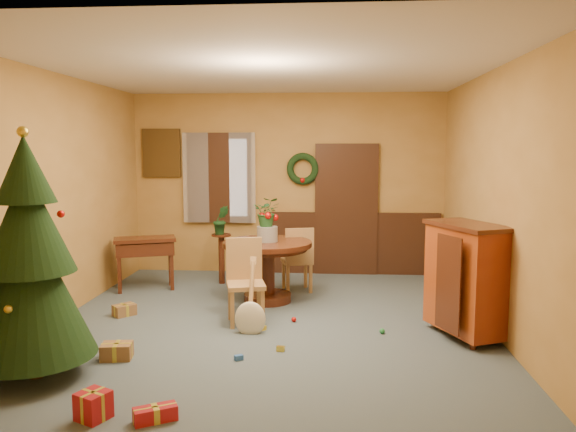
# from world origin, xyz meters

# --- Properties ---
(room_envelope) EXTENTS (5.50, 5.50, 5.50)m
(room_envelope) POSITION_xyz_m (0.21, 2.70, 1.12)
(room_envelope) COLOR #384852
(room_envelope) RESTS_ON ground
(dining_table) EXTENTS (1.17, 1.17, 0.81)m
(dining_table) POSITION_xyz_m (-0.13, 0.95, 0.56)
(dining_table) COLOR black
(dining_table) RESTS_ON floor
(urn) EXTENTS (0.27, 0.27, 0.20)m
(urn) POSITION_xyz_m (-0.13, 0.95, 0.91)
(urn) COLOR slate
(urn) RESTS_ON dining_table
(centerpiece_plant) EXTENTS (0.35, 0.30, 0.39)m
(centerpiece_plant) POSITION_xyz_m (-0.13, 0.95, 1.20)
(centerpiece_plant) COLOR #1E4C23
(centerpiece_plant) RESTS_ON urn
(chair_near) EXTENTS (0.51, 0.51, 0.98)m
(chair_near) POSITION_xyz_m (-0.29, 0.07, 0.53)
(chair_near) COLOR #9E713F
(chair_near) RESTS_ON floor
(chair_far) EXTENTS (0.49, 0.49, 0.93)m
(chair_far) POSITION_xyz_m (0.25, 1.47, 0.50)
(chair_far) COLOR #9E713F
(chair_far) RESTS_ON floor
(guitar) EXTENTS (0.46, 0.59, 0.79)m
(guitar) POSITION_xyz_m (-0.17, -0.36, 0.40)
(guitar) COLOR beige
(guitar) RESTS_ON floor
(plant_stand) EXTENTS (0.29, 0.29, 0.75)m
(plant_stand) POSITION_xyz_m (-0.93, 1.90, 0.47)
(plant_stand) COLOR black
(plant_stand) RESTS_ON floor
(stand_plant) EXTENTS (0.29, 0.27, 0.43)m
(stand_plant) POSITION_xyz_m (-0.93, 1.90, 0.96)
(stand_plant) COLOR #19471E
(stand_plant) RESTS_ON plant_stand
(christmas_tree) EXTENTS (1.07, 1.07, 2.21)m
(christmas_tree) POSITION_xyz_m (-1.91, -1.68, 1.05)
(christmas_tree) COLOR #382111
(christmas_tree) RESTS_ON floor
(writing_desk) EXTENTS (0.94, 0.69, 0.76)m
(writing_desk) POSITION_xyz_m (-1.95, 1.45, 0.57)
(writing_desk) COLOR black
(writing_desk) RESTS_ON floor
(sideboard) EXTENTS (0.85, 1.09, 1.24)m
(sideboard) POSITION_xyz_m (2.15, -0.29, 0.66)
(sideboard) COLOR #63150B
(sideboard) RESTS_ON floor
(gift_a) EXTENTS (0.31, 0.25, 0.16)m
(gift_a) POSITION_xyz_m (-1.35, -1.20, 0.08)
(gift_a) COLOR brown
(gift_a) RESTS_ON floor
(gift_b) EXTENTS (0.28, 0.28, 0.21)m
(gift_b) POSITION_xyz_m (-1.07, -2.40, 0.11)
(gift_b) COLOR maroon
(gift_b) RESTS_ON floor
(gift_c) EXTENTS (0.30, 0.30, 0.14)m
(gift_c) POSITION_xyz_m (-1.80, 0.19, 0.07)
(gift_c) COLOR brown
(gift_c) RESTS_ON floor
(gift_d) EXTENTS (0.34, 0.27, 0.11)m
(gift_d) POSITION_xyz_m (-0.59, -2.40, 0.06)
(gift_d) COLOR maroon
(gift_d) RESTS_ON floor
(toy_a) EXTENTS (0.09, 0.09, 0.05)m
(toy_a) POSITION_xyz_m (-0.17, -1.15, 0.03)
(toy_a) COLOR #295AB2
(toy_a) RESTS_ON floor
(toy_b) EXTENTS (0.06, 0.06, 0.06)m
(toy_b) POSITION_xyz_m (1.27, -0.27, 0.03)
(toy_b) COLOR #23803B
(toy_b) RESTS_ON floor
(toy_c) EXTENTS (0.09, 0.09, 0.05)m
(toy_c) POSITION_xyz_m (-0.05, -0.25, 0.03)
(toy_c) COLOR gold
(toy_c) RESTS_ON floor
(toy_d) EXTENTS (0.06, 0.06, 0.06)m
(toy_d) POSITION_xyz_m (0.28, 0.08, 0.03)
(toy_d) COLOR red
(toy_d) RESTS_ON floor
(toy_e) EXTENTS (0.09, 0.06, 0.05)m
(toy_e) POSITION_xyz_m (0.21, -0.88, 0.03)
(toy_e) COLOR gold
(toy_e) RESTS_ON floor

